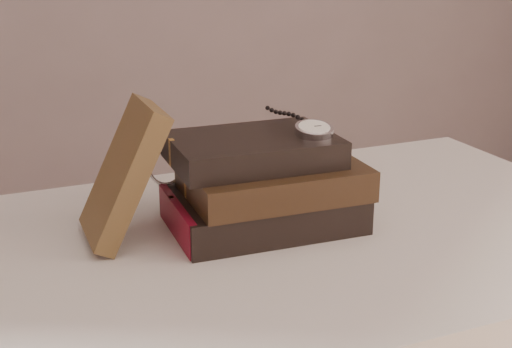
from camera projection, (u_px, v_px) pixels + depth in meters
name	position (u px, v px, depth m)	size (l,w,h in m)	color
table	(283.00, 293.00, 0.99)	(1.00, 0.60, 0.75)	beige
book_stack	(264.00, 184.00, 0.97)	(0.26, 0.19, 0.13)	black
journal	(124.00, 173.00, 0.91)	(0.03, 0.12, 0.19)	#3F2D18
pocket_watch	(312.00, 128.00, 0.96)	(0.05, 0.15, 0.02)	silver
eyeglasses	(183.00, 165.00, 1.01)	(0.11, 0.13, 0.05)	silver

